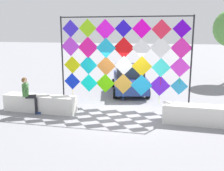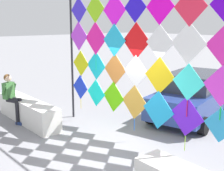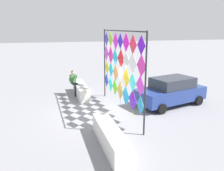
% 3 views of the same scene
% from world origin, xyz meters
% --- Properties ---
extents(ground, '(120.00, 120.00, 0.00)m').
position_xyz_m(ground, '(0.00, 0.00, 0.00)').
color(ground, gray).
extents(plaza_ledge_left, '(3.21, 0.63, 0.73)m').
position_xyz_m(plaza_ledge_left, '(-3.42, -0.52, 0.36)').
color(plaza_ledge_left, silver).
rests_on(plaza_ledge_left, ground).
extents(kite_display_rack, '(5.86, 0.20, 4.10)m').
position_xyz_m(kite_display_rack, '(-0.04, 0.97, 2.41)').
color(kite_display_rack, '#232328').
rests_on(kite_display_rack, ground).
extents(seated_vendor, '(0.75, 0.61, 1.57)m').
position_xyz_m(seated_vendor, '(-3.69, -0.91, 0.93)').
color(seated_vendor, black).
rests_on(seated_vendor, ground).
extents(parked_car, '(2.66, 4.27, 1.54)m').
position_xyz_m(parked_car, '(-0.28, 3.98, 0.78)').
color(parked_car, navy).
rests_on(parked_car, ground).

